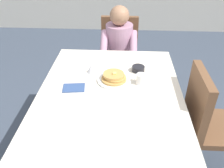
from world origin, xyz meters
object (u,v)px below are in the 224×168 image
at_px(fork_left_of_plate, 91,81).
at_px(cup_coffee, 141,79).
at_px(plate_breakfast, 114,80).
at_px(chair_right_side, 207,118).
at_px(breakfast_stack, 114,77).
at_px(knife_right_of_plate, 138,83).
at_px(chair_diner, 119,51).
at_px(syrup_pitcher, 91,68).
at_px(bowl_butter, 138,69).
at_px(spoon_near_edge, 108,108).
at_px(diner_person, 119,46).
at_px(dining_table_main, 110,103).

bearing_deg(fork_left_of_plate, cup_coffee, -85.84).
distance_m(plate_breakfast, cup_coffee, 0.22).
bearing_deg(cup_coffee, chair_right_side, -15.90).
xyz_separation_m(chair_right_side, plate_breakfast, (-0.74, 0.18, 0.22)).
distance_m(breakfast_stack, cup_coffee, 0.22).
height_order(breakfast_stack, knife_right_of_plate, breakfast_stack).
relative_size(chair_diner, plate_breakfast, 3.32).
relative_size(cup_coffee, syrup_pitcher, 1.41).
bearing_deg(bowl_butter, chair_right_side, -32.64).
bearing_deg(chair_diner, chair_right_side, 122.02).
distance_m(chair_diner, syrup_pitcher, 0.92).
xyz_separation_m(chair_diner, spoon_near_edge, (-0.04, -1.34, 0.21)).
xyz_separation_m(syrup_pitcher, fork_left_of_plate, (0.02, -0.15, -0.04)).
height_order(plate_breakfast, cup_coffee, cup_coffee).
relative_size(diner_person, cup_coffee, 9.91).
xyz_separation_m(chair_right_side, spoon_near_edge, (-0.77, -0.17, 0.21)).
relative_size(dining_table_main, spoon_near_edge, 10.16).
bearing_deg(fork_left_of_plate, syrup_pitcher, 10.90).
relative_size(chair_diner, breakfast_stack, 4.53).
bearing_deg(fork_left_of_plate, knife_right_of_plate, -85.12).
bearing_deg(knife_right_of_plate, chair_diner, 9.80).
height_order(breakfast_stack, spoon_near_edge, breakfast_stack).
bearing_deg(cup_coffee, breakfast_stack, 173.49).
distance_m(dining_table_main, plate_breakfast, 0.20).
distance_m(breakfast_stack, bowl_butter, 0.27).
relative_size(diner_person, syrup_pitcher, 14.00).
xyz_separation_m(breakfast_stack, syrup_pitcher, (-0.20, 0.13, -0.00)).
distance_m(dining_table_main, fork_left_of_plate, 0.24).
bearing_deg(fork_left_of_plate, dining_table_main, -128.78).
height_order(chair_right_side, breakfast_stack, chair_right_side).
relative_size(bowl_butter, syrup_pitcher, 1.37).
xyz_separation_m(diner_person, plate_breakfast, (-0.01, -0.84, 0.08)).
relative_size(syrup_pitcher, knife_right_of_plate, 0.40).
bearing_deg(bowl_butter, chair_diner, 102.87).
bearing_deg(plate_breakfast, cup_coffee, -6.66).
distance_m(plate_breakfast, knife_right_of_plate, 0.19).
height_order(plate_breakfast, knife_right_of_plate, plate_breakfast).
height_order(syrup_pitcher, knife_right_of_plate, syrup_pitcher).
distance_m(breakfast_stack, knife_right_of_plate, 0.20).
bearing_deg(spoon_near_edge, knife_right_of_plate, 63.70).
bearing_deg(diner_person, spoon_near_edge, 88.00).
xyz_separation_m(dining_table_main, plate_breakfast, (0.03, 0.18, 0.10)).
bearing_deg(chair_diner, fork_left_of_plate, 78.73).
bearing_deg(breakfast_stack, bowl_butter, 40.51).
distance_m(diner_person, syrup_pitcher, 0.75).
xyz_separation_m(chair_diner, diner_person, (0.00, -0.16, 0.14)).
xyz_separation_m(diner_person, breakfast_stack, (-0.01, -0.84, 0.11)).
distance_m(dining_table_main, diner_person, 1.01).
bearing_deg(chair_right_side, spoon_near_edge, -77.29).
bearing_deg(syrup_pitcher, bowl_butter, 6.01).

